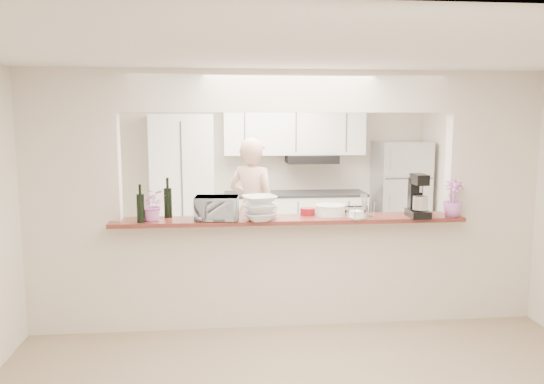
{
  "coord_description": "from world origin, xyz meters",
  "views": [
    {
      "loc": [
        -0.66,
        -5.07,
        2.05
      ],
      "look_at": [
        -0.13,
        0.3,
        1.29
      ],
      "focal_mm": 35.0,
      "sensor_mm": 36.0,
      "label": 1
    }
  ],
  "objects": [
    {
      "name": "floor",
      "position": [
        0.0,
        0.0,
        0.0
      ],
      "size": [
        6.0,
        6.0,
        0.0
      ],
      "primitive_type": "plane",
      "color": "tan",
      "rests_on": "ground"
    },
    {
      "name": "tile_overlay",
      "position": [
        0.0,
        1.55,
        0.01
      ],
      "size": [
        5.0,
        2.9,
        0.01
      ],
      "primitive_type": "cube",
      "color": "beige",
      "rests_on": "floor"
    },
    {
      "name": "partition",
      "position": [
        0.0,
        0.0,
        1.48
      ],
      "size": [
        5.0,
        0.15,
        2.5
      ],
      "color": "beige",
      "rests_on": "floor"
    },
    {
      "name": "bar_counter",
      "position": [
        0.0,
        -0.0,
        0.58
      ],
      "size": [
        3.4,
        0.38,
        1.09
      ],
      "color": "beige",
      "rests_on": "floor"
    },
    {
      "name": "kitchen_cabinets",
      "position": [
        -0.19,
        2.72,
        0.97
      ],
      "size": [
        3.15,
        0.62,
        2.25
      ],
      "color": "white",
      "rests_on": "floor"
    },
    {
      "name": "refrigerator",
      "position": [
        2.05,
        2.65,
        0.85
      ],
      "size": [
        0.75,
        0.7,
        1.7
      ],
      "primitive_type": "cube",
      "color": "#BABBC0",
      "rests_on": "floor"
    },
    {
      "name": "flower_left",
      "position": [
        -1.3,
        -0.08,
        1.24
      ],
      "size": [
        0.29,
        0.25,
        0.3
      ],
      "primitive_type": "imported",
      "rotation": [
        0.0,
        0.0,
        -0.06
      ],
      "color": "#E076D9",
      "rests_on": "bar_counter"
    },
    {
      "name": "wine_bottle_a",
      "position": [
        -1.17,
        0.07,
        1.24
      ],
      "size": [
        0.08,
        0.08,
        0.39
      ],
      "color": "black",
      "rests_on": "bar_counter"
    },
    {
      "name": "wine_bottle_b",
      "position": [
        -1.4,
        -0.15,
        1.23
      ],
      "size": [
        0.07,
        0.07,
        0.36
      ],
      "color": "black",
      "rests_on": "bar_counter"
    },
    {
      "name": "toaster_oven",
      "position": [
        -0.7,
        -0.1,
        1.2
      ],
      "size": [
        0.43,
        0.31,
        0.22
      ],
      "primitive_type": "imported",
      "rotation": [
        0.0,
        0.0,
        -0.1
      ],
      "color": "#B6B7BC",
      "rests_on": "bar_counter"
    },
    {
      "name": "serving_bowls",
      "position": [
        -0.3,
        -0.17,
        1.21
      ],
      "size": [
        0.39,
        0.39,
        0.23
      ],
      "primitive_type": "imported",
      "rotation": [
        0.0,
        0.0,
        0.29
      ],
      "color": "silver",
      "rests_on": "bar_counter"
    },
    {
      "name": "plate_stack_a",
      "position": [
        -0.25,
        0.03,
        1.15
      ],
      "size": [
        0.28,
        0.28,
        0.13
      ],
      "color": "white",
      "rests_on": "bar_counter"
    },
    {
      "name": "plate_stack_b",
      "position": [
        0.42,
        0.03,
        1.14
      ],
      "size": [
        0.3,
        0.3,
        0.11
      ],
      "color": "white",
      "rests_on": "bar_counter"
    },
    {
      "name": "red_bowl",
      "position": [
        0.2,
        0.08,
        1.12
      ],
      "size": [
        0.15,
        0.15,
        0.07
      ],
      "primitive_type": "cylinder",
      "color": "maroon",
      "rests_on": "bar_counter"
    },
    {
      "name": "tan_bowl",
      "position": [
        0.4,
        -0.03,
        1.13
      ],
      "size": [
        0.15,
        0.15,
        0.07
      ],
      "primitive_type": "cylinder",
      "color": "#C6B78C",
      "rests_on": "bar_counter"
    },
    {
      "name": "utensil_caddy",
      "position": [
        0.68,
        -0.15,
        1.19
      ],
      "size": [
        0.28,
        0.22,
        0.23
      ],
      "color": "silver",
      "rests_on": "bar_counter"
    },
    {
      "name": "stand_mixer",
      "position": [
        1.25,
        -0.14,
        1.28
      ],
      "size": [
        0.19,
        0.3,
        0.42
      ],
      "color": "black",
      "rests_on": "bar_counter"
    },
    {
      "name": "flower_right",
      "position": [
        1.6,
        -0.15,
        1.27
      ],
      "size": [
        0.2,
        0.2,
        0.36
      ],
      "primitive_type": "imported",
      "rotation": [
        0.0,
        0.0,
        -0.0
      ],
      "color": "#CD6EC5",
      "rests_on": "bar_counter"
    },
    {
      "name": "person",
      "position": [
        -0.26,
        1.55,
        0.9
      ],
      "size": [
        0.78,
        0.71,
        1.79
      ],
      "primitive_type": "imported",
      "rotation": [
        0.0,
        0.0,
        2.57
      ],
      "color": "tan",
      "rests_on": "floor"
    }
  ]
}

